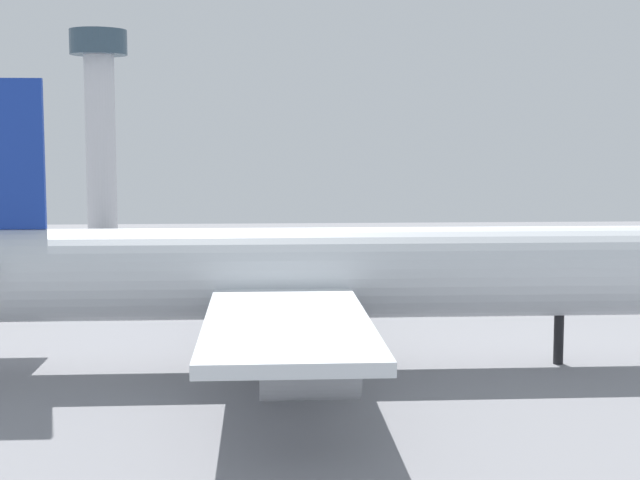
# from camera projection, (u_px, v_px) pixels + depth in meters

# --- Properties ---
(ground_plane) EXTENTS (235.50, 235.50, 0.00)m
(ground_plane) POSITION_uv_depth(u_px,v_px,m) (320.00, 367.00, 65.19)
(ground_plane) COLOR gray
(cargo_airplane) EXTENTS (58.88, 48.39, 19.94)m
(cargo_airplane) POSITION_uv_depth(u_px,v_px,m) (318.00, 274.00, 64.50)
(cargo_airplane) COLOR silver
(cargo_airplane) RESTS_ON ground_plane
(control_tower) EXTENTS (9.39, 9.39, 34.21)m
(control_tower) POSITION_uv_depth(u_px,v_px,m) (100.00, 113.00, 154.64)
(control_tower) COLOR silver
(control_tower) RESTS_ON ground_plane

